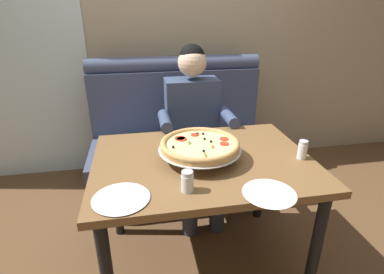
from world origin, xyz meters
TOP-DOWN VIEW (x-y plane):
  - ground_plane at (0.00, 0.00)m, footprint 16.00×16.00m
  - back_wall_with_window at (0.00, 1.48)m, footprint 6.00×0.12m
  - window_panel at (-1.29, 1.40)m, footprint 1.10×0.02m
  - booth_bench at (0.00, 0.91)m, footprint 1.49×0.78m
  - dining_table at (0.00, 0.00)m, footprint 1.20×0.87m
  - diner_main at (0.07, 0.64)m, footprint 0.54×0.64m
  - pizza at (-0.02, -0.00)m, footprint 0.45×0.45m
  - shaker_oregano at (-0.14, -0.29)m, footprint 0.06×0.06m
  - shaker_parmesan at (0.54, -0.09)m, footprint 0.05×0.05m
  - plate_near_left at (-0.43, -0.31)m, footprint 0.25×0.25m
  - plate_near_right at (0.22, -0.39)m, footprint 0.24×0.24m
  - patio_chair at (-1.27, 2.03)m, footprint 0.42×0.43m

SIDE VIEW (x-z plane):
  - ground_plane at x=0.00m, z-range 0.00..0.00m
  - booth_bench at x=0.00m, z-range -0.17..0.96m
  - patio_chair at x=-1.27m, z-range 0.09..0.95m
  - dining_table at x=0.00m, z-range 0.28..1.02m
  - diner_main at x=0.07m, z-range 0.07..1.35m
  - plate_near_left at x=-0.43m, z-range 0.75..0.76m
  - plate_near_right at x=0.22m, z-range 0.75..0.76m
  - shaker_oregano at x=-0.14m, z-range 0.74..0.84m
  - shaker_parmesan at x=0.54m, z-range 0.74..0.84m
  - pizza at x=-0.02m, z-range 0.77..0.89m
  - back_wall_with_window at x=0.00m, z-range 0.00..2.80m
  - window_panel at x=-1.29m, z-range 0.00..2.80m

